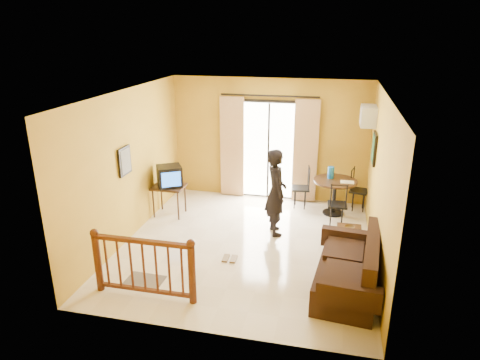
% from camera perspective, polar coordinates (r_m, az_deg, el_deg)
% --- Properties ---
extents(ground, '(5.00, 5.00, 0.00)m').
position_cam_1_polar(ground, '(8.07, 0.84, -8.65)').
color(ground, beige).
rests_on(ground, ground).
extents(room_shell, '(5.00, 5.00, 5.00)m').
position_cam_1_polar(room_shell, '(7.42, 0.90, 3.01)').
color(room_shell, white).
rests_on(room_shell, ground).
extents(balcony_door, '(2.25, 0.14, 2.46)m').
position_cam_1_polar(balcony_door, '(9.86, 3.80, 4.07)').
color(balcony_door, black).
rests_on(balcony_door, ground).
extents(tv_table, '(0.66, 0.55, 0.66)m').
position_cam_1_polar(tv_table, '(9.23, -9.46, -1.23)').
color(tv_table, black).
rests_on(tv_table, ground).
extents(television, '(0.65, 0.63, 0.44)m').
position_cam_1_polar(television, '(9.11, -9.38, 0.51)').
color(television, black).
rests_on(television, tv_table).
extents(picture_left, '(0.05, 0.42, 0.52)m').
position_cam_1_polar(picture_left, '(8.02, -15.11, 2.46)').
color(picture_left, black).
rests_on(picture_left, room_shell).
extents(dining_table, '(0.93, 0.93, 0.77)m').
position_cam_1_polar(dining_table, '(9.36, 12.54, -0.94)').
color(dining_table, black).
rests_on(dining_table, ground).
extents(water_jug, '(0.14, 0.14, 0.25)m').
position_cam_1_polar(water_jug, '(9.37, 12.02, 0.98)').
color(water_jug, '#125AB1').
rests_on(water_jug, dining_table).
extents(serving_tray, '(0.28, 0.18, 0.02)m').
position_cam_1_polar(serving_tray, '(9.22, 14.11, -0.27)').
color(serving_tray, white).
rests_on(serving_tray, dining_table).
extents(dining_chairs, '(1.74, 1.36, 0.95)m').
position_cam_1_polar(dining_chairs, '(9.57, 11.97, -4.39)').
color(dining_chairs, black).
rests_on(dining_chairs, ground).
extents(air_conditioner, '(0.31, 0.60, 0.40)m').
position_cam_1_polar(air_conditioner, '(9.09, 16.71, 8.19)').
color(air_conditioner, silver).
rests_on(air_conditioner, room_shell).
extents(botanical_print, '(0.05, 0.50, 0.60)m').
position_cam_1_polar(botanical_print, '(8.57, 17.45, 4.02)').
color(botanical_print, black).
rests_on(botanical_print, room_shell).
extents(coffee_table, '(0.44, 0.80, 0.36)m').
position_cam_1_polar(coffee_table, '(8.03, 14.32, -7.57)').
color(coffee_table, black).
rests_on(coffee_table, ground).
extents(bowl, '(0.21, 0.21, 0.06)m').
position_cam_1_polar(bowl, '(8.09, 14.39, -6.19)').
color(bowl, brown).
rests_on(bowl, coffee_table).
extents(sofa, '(1.03, 1.94, 0.89)m').
position_cam_1_polar(sofa, '(6.86, 14.60, -11.67)').
color(sofa, black).
rests_on(sofa, ground).
extents(standing_person, '(0.61, 0.73, 1.71)m').
position_cam_1_polar(standing_person, '(8.22, 4.82, -1.64)').
color(standing_person, black).
rests_on(standing_person, ground).
extents(stair_balustrade, '(1.63, 0.13, 1.04)m').
position_cam_1_polar(stair_balustrade, '(6.56, -12.77, -10.73)').
color(stair_balustrade, '#471E0F').
rests_on(stair_balustrade, ground).
extents(doormat, '(0.61, 0.42, 0.02)m').
position_cam_1_polar(doormat, '(7.19, -12.60, -12.95)').
color(doormat, '#5A5248').
rests_on(doormat, ground).
extents(sandals, '(0.25, 0.25, 0.03)m').
position_cam_1_polar(sandals, '(7.61, -1.39, -10.43)').
color(sandals, brown).
rests_on(sandals, ground).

